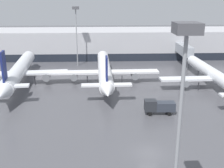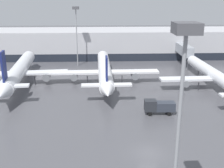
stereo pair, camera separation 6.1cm
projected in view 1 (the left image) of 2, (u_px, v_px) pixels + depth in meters
name	position (u px, v px, depth m)	size (l,w,h in m)	color
ground_plane	(149.00, 153.00, 37.71)	(320.00, 320.00, 0.00)	#4C4C51
terminal_building	(119.00, 43.00, 95.24)	(160.00, 26.77, 9.00)	#B2B2B7
parked_jet_0	(105.00, 70.00, 66.44)	(25.76, 36.96, 9.18)	white
parked_jet_3	(216.00, 76.00, 62.28)	(25.08, 36.31, 8.53)	silver
parked_jet_4	(19.00, 71.00, 65.19)	(22.59, 37.60, 10.42)	silver
service_truck_0	(159.00, 106.00, 49.49)	(5.42, 1.92, 2.67)	#2D333D
apron_light_mast_0	(183.00, 77.00, 20.41)	(1.80, 1.80, 18.56)	gray
apron_light_mast_1	(76.00, 19.00, 79.71)	(1.80, 1.80, 17.04)	gray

